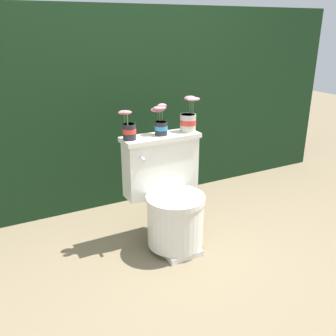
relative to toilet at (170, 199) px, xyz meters
name	(u,v)px	position (x,y,z in m)	size (l,w,h in m)	color
ground_plane	(162,250)	(-0.09, -0.07, -0.33)	(12.00, 12.00, 0.00)	#75664C
hedge_backdrop	(95,102)	(-0.09, 1.21, 0.44)	(4.28, 0.93, 1.55)	black
toilet	(170,199)	(0.00, 0.00, 0.00)	(0.52, 0.48, 0.73)	silver
potted_plant_left	(129,128)	(-0.22, 0.13, 0.47)	(0.10, 0.10, 0.19)	#262628
potted_plant_midleft	(160,121)	(0.01, 0.14, 0.49)	(0.10, 0.11, 0.20)	#262628
potted_plant_middle	(189,118)	(0.21, 0.13, 0.49)	(0.14, 0.11, 0.23)	beige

